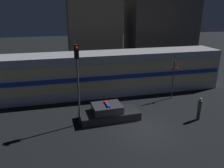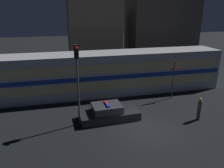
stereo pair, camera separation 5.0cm
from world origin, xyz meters
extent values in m
plane|color=black|center=(0.00, 0.00, 0.00)|extent=(120.00, 120.00, 0.00)
cube|color=#B7BABF|center=(-0.26, 7.85, 2.04)|extent=(21.67, 3.20, 4.07)
cube|color=#193899|center=(-0.26, 6.24, 2.04)|extent=(21.23, 0.03, 0.41)
cube|color=beige|center=(-0.26, 6.24, 1.30)|extent=(20.58, 0.02, 0.81)
cube|color=beige|center=(-0.26, 6.24, 2.93)|extent=(20.58, 0.02, 0.81)
cube|color=black|center=(-2.06, 2.26, 0.32)|extent=(4.59, 2.09, 0.63)
cube|color=#333338|center=(-2.24, 2.26, 0.92)|extent=(2.24, 1.76, 0.58)
cube|color=blue|center=(-2.23, 1.97, 1.27)|extent=(0.22, 0.58, 0.12)
cube|color=red|center=(-2.26, 2.54, 1.27)|extent=(0.22, 0.58, 0.12)
cylinder|color=#3F384C|center=(4.49, 0.54, 0.42)|extent=(0.25, 0.25, 0.84)
cylinder|color=#595147|center=(4.49, 0.54, 1.20)|extent=(0.30, 0.30, 0.70)
sphere|color=tan|center=(4.49, 0.54, 1.66)|extent=(0.23, 0.23, 0.23)
cylinder|color=#4C4C51|center=(4.63, 4.93, 2.06)|extent=(0.10, 0.10, 4.13)
sphere|color=red|center=(4.40, 4.82, 2.89)|extent=(0.20, 0.20, 0.20)
sphere|color=red|center=(4.85, 4.82, 2.89)|extent=(0.20, 0.20, 0.20)
cube|color=white|center=(4.63, 4.86, 3.63)|extent=(0.58, 0.03, 0.58)
cylinder|color=#4C4C51|center=(-4.34, 1.97, 2.46)|extent=(0.12, 0.12, 4.92)
cube|color=black|center=(-4.34, 1.97, 5.37)|extent=(0.30, 0.30, 0.90)
sphere|color=red|center=(-4.34, 1.78, 5.62)|extent=(0.23, 0.23, 0.23)
cube|color=#726656|center=(-0.79, 16.40, 4.59)|extent=(6.56, 4.53, 9.18)
cube|color=#47423D|center=(8.38, 15.90, 5.13)|extent=(8.97, 5.07, 10.27)
camera|label=1|loc=(-5.48, -12.37, 7.97)|focal=35.00mm
camera|label=2|loc=(-5.43, -12.39, 7.97)|focal=35.00mm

